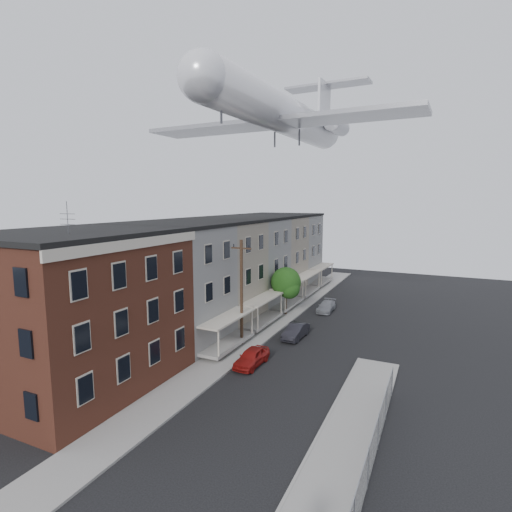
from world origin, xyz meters
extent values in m
cube|color=gray|center=(-5.50, 24.00, 0.06)|extent=(3.00, 62.00, 0.12)
cube|color=gray|center=(5.50, 6.00, 0.06)|extent=(3.00, 26.00, 0.12)
cube|color=gray|center=(-4.05, 24.00, 0.07)|extent=(0.15, 62.00, 0.14)
cube|color=gray|center=(4.05, 6.00, 0.07)|extent=(0.15, 26.00, 0.14)
cube|color=#321710|center=(-12.00, 7.00, 5.00)|extent=(10.00, 12.00, 10.00)
cube|color=black|center=(-12.00, 7.00, 10.15)|extent=(10.30, 12.30, 0.30)
cube|color=beige|center=(-6.92, 7.00, 9.70)|extent=(0.16, 12.20, 0.60)
cylinder|color=#515156|center=(-10.00, 5.00, 11.15)|extent=(0.04, 0.04, 2.00)
cube|color=slate|center=(-12.00, 16.50, 5.00)|extent=(10.00, 7.00, 10.00)
cube|color=black|center=(-12.00, 16.50, 10.15)|extent=(10.25, 7.00, 0.30)
cube|color=gray|center=(-6.10, 16.50, 0.55)|extent=(1.80, 6.40, 0.25)
cube|color=beige|center=(-6.10, 16.50, 2.75)|extent=(1.90, 6.50, 0.15)
cube|color=#766A5D|center=(-12.00, 23.50, 5.00)|extent=(10.00, 7.00, 10.00)
cube|color=black|center=(-12.00, 23.50, 10.15)|extent=(10.25, 7.00, 0.30)
cube|color=gray|center=(-6.10, 23.50, 0.55)|extent=(1.80, 6.40, 0.25)
cube|color=beige|center=(-6.10, 23.50, 2.75)|extent=(1.90, 6.50, 0.15)
cube|color=slate|center=(-12.00, 30.50, 5.00)|extent=(10.00, 7.00, 10.00)
cube|color=black|center=(-12.00, 30.50, 10.15)|extent=(10.25, 7.00, 0.30)
cube|color=gray|center=(-6.10, 30.50, 0.55)|extent=(1.80, 6.40, 0.25)
cube|color=beige|center=(-6.10, 30.50, 2.75)|extent=(1.90, 6.50, 0.15)
cube|color=#766A5D|center=(-12.00, 37.50, 5.00)|extent=(10.00, 7.00, 10.00)
cube|color=black|center=(-12.00, 37.50, 10.15)|extent=(10.25, 7.00, 0.30)
cube|color=gray|center=(-6.10, 37.50, 0.55)|extent=(1.80, 6.40, 0.25)
cube|color=beige|center=(-6.10, 37.50, 2.75)|extent=(1.90, 6.50, 0.15)
cube|color=slate|center=(-12.00, 44.50, 5.00)|extent=(10.00, 7.00, 10.00)
cube|color=black|center=(-12.00, 44.50, 10.15)|extent=(10.25, 7.00, 0.30)
cube|color=gray|center=(-6.10, 44.50, 0.55)|extent=(1.80, 6.40, 0.25)
cube|color=beige|center=(-6.10, 44.50, 2.75)|extent=(1.90, 6.50, 0.15)
cylinder|color=gray|center=(7.00, 5.00, 0.95)|extent=(0.06, 0.06, 1.90)
cylinder|color=gray|center=(7.00, 8.00, 0.95)|extent=(0.06, 0.06, 1.90)
cylinder|color=gray|center=(7.00, 11.00, 0.95)|extent=(0.06, 0.06, 1.90)
cylinder|color=gray|center=(7.00, 14.00, 0.95)|extent=(0.06, 0.06, 1.90)
cube|color=gray|center=(7.00, 5.00, 1.85)|extent=(0.04, 18.00, 0.04)
cube|color=gray|center=(7.00, 5.00, 0.95)|extent=(0.02, 18.00, 1.80)
cylinder|color=black|center=(-5.60, 18.00, 4.50)|extent=(0.26, 0.26, 9.00)
cube|color=black|center=(-5.60, 18.00, 8.30)|extent=(1.80, 0.12, 0.12)
cylinder|color=black|center=(-6.30, 18.00, 8.50)|extent=(0.08, 0.08, 0.25)
cylinder|color=black|center=(-4.90, 18.00, 8.50)|extent=(0.08, 0.08, 0.25)
cylinder|color=black|center=(-5.40, 28.00, 1.20)|extent=(0.24, 0.24, 2.40)
sphere|color=#174111|center=(-5.40, 28.00, 3.60)|extent=(3.20, 3.20, 3.20)
sphere|color=#174111|center=(-4.90, 27.70, 3.04)|extent=(2.24, 2.24, 2.24)
imported|color=maroon|center=(-3.01, 14.52, 0.65)|extent=(1.66, 3.85, 1.30)
imported|color=black|center=(-2.01, 21.57, 0.64)|extent=(1.51, 3.94, 1.28)
imported|color=gray|center=(-1.80, 31.19, 0.56)|extent=(1.63, 3.88, 1.12)
cylinder|color=silver|center=(-5.10, 25.80, 20.32)|extent=(4.63, 26.34, 3.50)
sphere|color=silver|center=(-5.67, 12.71, 20.32)|extent=(3.50, 3.50, 3.50)
cone|color=silver|center=(-4.53, 38.90, 20.32)|extent=(3.63, 3.43, 3.50)
cube|color=#939399|center=(-5.17, 24.17, 19.22)|extent=(26.39, 5.73, 0.38)
cylinder|color=#939399|center=(-7.31, 35.19, 20.53)|extent=(1.94, 4.44, 1.75)
cylinder|color=#939399|center=(-2.07, 34.97, 20.53)|extent=(1.94, 4.44, 1.75)
cube|color=silver|center=(-4.55, 38.35, 23.37)|extent=(0.45, 4.16, 6.12)
cube|color=#939399|center=(-4.50, 39.45, 26.21)|extent=(10.49, 3.29, 0.27)
cylinder|color=#515156|center=(-5.57, 14.89, 18.35)|extent=(0.17, 0.17, 1.31)
camera|label=1|loc=(9.21, -11.03, 12.20)|focal=28.00mm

